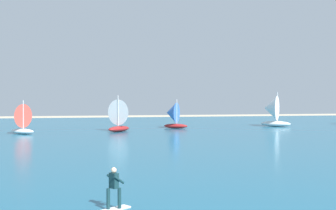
{
  "coord_description": "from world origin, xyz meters",
  "views": [
    {
      "loc": [
        -4.79,
        -0.51,
        4.45
      ],
      "look_at": [
        -1.1,
        17.63,
        4.17
      ],
      "focal_mm": 44.05,
      "sensor_mm": 36.0,
      "label": 1
    }
  ],
  "objects_px": {
    "kitesurfer": "(110,195)",
    "sailboat_far_right": "(272,111)",
    "sailboat_mid_right": "(172,115)",
    "sailboat_center_horizon": "(122,115)",
    "sailboat_leading": "(19,118)"
  },
  "relations": [
    {
      "from": "sailboat_mid_right",
      "to": "sailboat_far_right",
      "type": "distance_m",
      "value": 16.24
    },
    {
      "from": "sailboat_leading",
      "to": "sailboat_mid_right",
      "type": "relative_size",
      "value": 0.98
    },
    {
      "from": "kitesurfer",
      "to": "sailboat_far_right",
      "type": "distance_m",
      "value": 52.47
    },
    {
      "from": "sailboat_mid_right",
      "to": "sailboat_far_right",
      "type": "xyz_separation_m",
      "value": [
        16.21,
        0.83,
        0.53
      ]
    },
    {
      "from": "kitesurfer",
      "to": "sailboat_far_right",
      "type": "height_order",
      "value": "sailboat_far_right"
    },
    {
      "from": "sailboat_leading",
      "to": "sailboat_center_horizon",
      "type": "xyz_separation_m",
      "value": [
        12.79,
        1.37,
        0.28
      ]
    },
    {
      "from": "sailboat_leading",
      "to": "sailboat_mid_right",
      "type": "distance_m",
      "value": 21.51
    },
    {
      "from": "kitesurfer",
      "to": "sailboat_center_horizon",
      "type": "relative_size",
      "value": 0.4
    },
    {
      "from": "sailboat_leading",
      "to": "sailboat_far_right",
      "type": "distance_m",
      "value": 37.51
    },
    {
      "from": "kitesurfer",
      "to": "sailboat_mid_right",
      "type": "bearing_deg",
      "value": 74.82
    },
    {
      "from": "sailboat_mid_right",
      "to": "sailboat_center_horizon",
      "type": "distance_m",
      "value": 9.1
    },
    {
      "from": "sailboat_far_right",
      "to": "sailboat_center_horizon",
      "type": "distance_m",
      "value": 24.7
    },
    {
      "from": "sailboat_far_right",
      "to": "kitesurfer",
      "type": "bearing_deg",
      "value": -122.29
    },
    {
      "from": "sailboat_mid_right",
      "to": "sailboat_leading",
      "type": "bearing_deg",
      "value": -164.2
    },
    {
      "from": "sailboat_center_horizon",
      "to": "sailboat_leading",
      "type": "bearing_deg",
      "value": -173.9
    }
  ]
}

